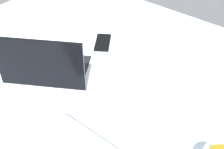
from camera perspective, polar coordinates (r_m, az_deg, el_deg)
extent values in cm
cube|color=silver|center=(124.41, -1.35, -4.36)|extent=(180.00, 140.00, 18.00)
cube|color=#B7BABC|center=(124.47, -11.46, 0.87)|extent=(40.14, 36.74, 2.00)
cube|color=black|center=(124.83, -11.34, 1.72)|extent=(33.61, 29.54, 0.40)
cube|color=black|center=(109.49, -13.88, 1.93)|extent=(28.77, 17.90, 21.00)
cube|color=black|center=(139.74, -1.81, 6.27)|extent=(13.46, 15.41, 0.80)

